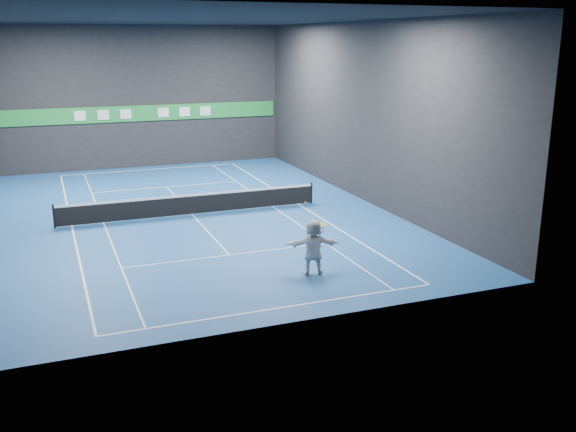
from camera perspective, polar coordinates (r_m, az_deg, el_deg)
name	(u,v)px	position (r m, az deg, el deg)	size (l,w,h in m)	color
ground	(192,215)	(30.99, -8.51, 0.13)	(26.00, 26.00, 0.00)	#19498B
ceiling	(184,18)	(29.94, -9.22, 16.98)	(26.00, 26.00, 0.00)	black
wall_back	(144,97)	(42.86, -12.72, 10.25)	(18.00, 0.10, 9.00)	black
wall_front	(292,173)	(17.81, 0.36, 3.83)	(18.00, 0.10, 9.00)	black
wall_right	(363,113)	(33.23, 6.66, 9.12)	(0.10, 26.00, 9.00)	black
baseline_near	(279,308)	(20.17, -0.83, -8.19)	(10.98, 0.08, 0.01)	white
baseline_far	(150,169)	(42.39, -12.13, 4.08)	(10.98, 0.08, 0.01)	white
sideline_doubles_left	(72,226)	(30.34, -18.66, -0.86)	(0.08, 23.78, 0.01)	white
sideline_doubles_right	(298,204)	(32.57, 0.94, 1.05)	(0.08, 23.78, 0.01)	white
sideline_singles_left	(104,223)	(30.41, -16.07, -0.61)	(0.06, 23.78, 0.01)	white
sideline_singles_right	(273,207)	(32.09, -1.35, 0.83)	(0.06, 23.78, 0.01)	white
service_line_near	(230,255)	(25.05, -5.22, -3.46)	(8.23, 0.06, 0.01)	white
service_line_far	(167,187)	(37.09, -10.73, 2.56)	(8.23, 0.06, 0.01)	white
center_service_line	(192,215)	(30.99, -8.51, 0.13)	(0.06, 12.80, 0.01)	white
player	(313,247)	(22.70, 2.26, -2.76)	(1.86, 0.59, 2.01)	silver
tennis_ball	(306,202)	(22.19, 1.57, 1.22)	(0.07, 0.07, 0.07)	#D4F629
tennis_net	(192,204)	(30.86, -8.55, 1.09)	(12.50, 0.10, 1.07)	black
sponsor_banner	(145,113)	(42.89, -12.62, 8.91)	(17.64, 0.11, 1.00)	#1E8C37
tennis_racket	(321,227)	(22.65, 2.92, -0.98)	(0.52, 0.39, 0.56)	red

